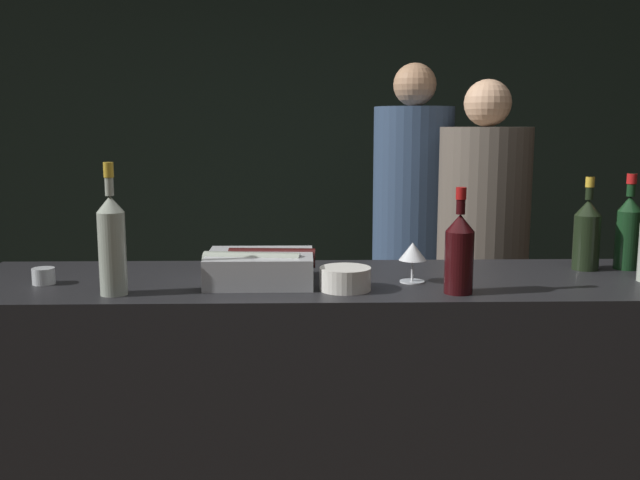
{
  "coord_description": "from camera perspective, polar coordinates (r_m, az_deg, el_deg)",
  "views": [
    {
      "loc": [
        -0.05,
        -1.91,
        1.56
      ],
      "look_at": [
        0.0,
        0.34,
        1.2
      ],
      "focal_mm": 40.0,
      "sensor_mm": 36.0,
      "label": 1
    }
  ],
  "objects": [
    {
      "name": "wall_back_chalkboard",
      "position": [
        4.68,
        -0.73,
        7.25
      ],
      "size": [
        6.4,
        0.06,
        2.8
      ],
      "color": "black",
      "rests_on": "ground_plane"
    },
    {
      "name": "bar_counter",
      "position": [
        2.45,
        0.02,
        -15.52
      ],
      "size": [
        2.26,
        0.63,
        1.08
      ],
      "color": "black",
      "rests_on": "ground_plane"
    },
    {
      "name": "ice_bin_with_bottles",
      "position": [
        2.21,
        -4.81,
        -2.11
      ],
      "size": [
        0.35,
        0.28,
        0.1
      ],
      "color": "#B7BABF",
      "rests_on": "bar_counter"
    },
    {
      "name": "bowl_white",
      "position": [
        2.12,
        2.03,
        -3.05
      ],
      "size": [
        0.15,
        0.15,
        0.07
      ],
      "color": "silver",
      "rests_on": "bar_counter"
    },
    {
      "name": "wine_glass",
      "position": [
        2.23,
        7.42,
        -1.05
      ],
      "size": [
        0.09,
        0.09,
        0.13
      ],
      "color": "silver",
      "rests_on": "bar_counter"
    },
    {
      "name": "candle_votive",
      "position": [
        2.35,
        -21.24,
        -2.7
      ],
      "size": [
        0.07,
        0.07,
        0.05
      ],
      "color": "silver",
      "rests_on": "bar_counter"
    },
    {
      "name": "red_wine_bottle_tall",
      "position": [
        2.1,
        11.08,
        -0.89
      ],
      "size": [
        0.08,
        0.08,
        0.31
      ],
      "color": "black",
      "rests_on": "bar_counter"
    },
    {
      "name": "red_wine_bottle_burgundy",
      "position": [
        2.62,
        23.43,
        0.73
      ],
      "size": [
        0.08,
        0.08,
        0.32
      ],
      "color": "#143319",
      "rests_on": "bar_counter"
    },
    {
      "name": "champagne_bottle",
      "position": [
        2.56,
        20.58,
        0.54
      ],
      "size": [
        0.09,
        0.09,
        0.31
      ],
      "color": "black",
      "rests_on": "bar_counter"
    },
    {
      "name": "rose_wine_bottle",
      "position": [
        2.12,
        -16.31,
        -0.18
      ],
      "size": [
        0.08,
        0.08,
        0.38
      ],
      "color": "#9EA899",
      "rests_on": "bar_counter"
    },
    {
      "name": "person_in_hoodie",
      "position": [
        3.6,
        7.35,
        0.76
      ],
      "size": [
        0.39,
        0.39,
        1.86
      ],
      "rotation": [
        0.0,
        0.0,
        0.66
      ],
      "color": "black",
      "rests_on": "ground_plane"
    },
    {
      "name": "person_blond_tee",
      "position": [
        3.36,
        12.84,
        -1.09
      ],
      "size": [
        0.41,
        0.41,
        1.76
      ],
      "rotation": [
        0.0,
        0.0,
        0.61
      ],
      "color": "black",
      "rests_on": "ground_plane"
    }
  ]
}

